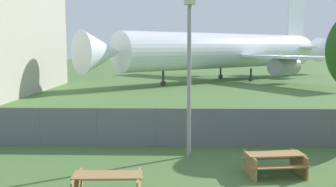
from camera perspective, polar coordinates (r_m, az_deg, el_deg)
perimeter_fence at (r=17.39m, az=6.27°, el=-4.98°), size 56.07×0.07×1.70m
airplane at (r=50.84m, az=8.92°, el=6.10°), size 34.26×29.92×12.48m
picnic_bench_near_cabin at (r=11.76m, az=-8.74°, el=-12.78°), size 2.05×1.49×0.76m
picnic_bench_open_grass at (r=14.21m, az=15.20°, el=-9.45°), size 2.12×1.64×0.76m
light_mast at (r=15.43m, az=3.09°, el=5.32°), size 0.44×0.44×6.37m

